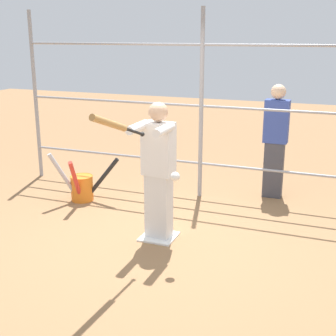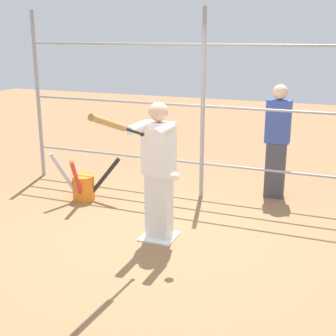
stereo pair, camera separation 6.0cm
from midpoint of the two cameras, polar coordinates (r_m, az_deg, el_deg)
name	(u,v)px [view 1 (the left image)]	position (r m, az deg, el deg)	size (l,w,h in m)	color
ground_plane	(159,237)	(5.64, -1.42, -8.44)	(24.00, 24.00, 0.00)	olive
home_plate	(159,236)	(5.63, -1.42, -8.35)	(0.40, 0.40, 0.02)	white
fence_backstop	(201,106)	(6.70, 3.82, 7.55)	(5.72, 0.06, 2.69)	#939399
batter	(158,167)	(5.32, -1.55, 0.08)	(0.41, 0.57, 1.62)	silver
baseball_bat_swinging	(114,125)	(4.36, -7.04, 5.27)	(0.14, 0.89, 0.36)	black
softball_in_flight	(175,177)	(4.75, 0.52, -1.06)	(0.10, 0.10, 0.10)	white
bat_bucket	(82,186)	(6.86, -10.72, -2.20)	(0.88, 0.63, 0.76)	orange
bystander_behind_fence	(275,140)	(6.92, 12.71, 3.38)	(0.34, 0.21, 1.66)	#3F3F47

